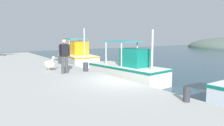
{
  "coord_description": "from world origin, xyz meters",
  "views": [
    {
      "loc": [
        7.98,
        -5.95,
        2.83
      ],
      "look_at": [
        -3.31,
        1.51,
        1.08
      ],
      "focal_mm": 36.33,
      "sensor_mm": 36.0,
      "label": 1
    }
  ],
  "objects": [
    {
      "name": "fishing_boat_second",
      "position": [
        -2.49,
        2.06,
        0.7
      ],
      "size": [
        5.31,
        2.46,
        3.05
      ],
      "color": "silver",
      "rests_on": "ground"
    },
    {
      "name": "quay_pier",
      "position": [
        0.0,
        -5.0,
        0.4
      ],
      "size": [
        36.0,
        10.0,
        0.8
      ],
      "primitive_type": "cube",
      "color": "#B2B2AD",
      "rests_on": "ground"
    },
    {
      "name": "pelican",
      "position": [
        -4.17,
        -2.04,
        1.2
      ],
      "size": [
        0.9,
        0.71,
        0.82
      ],
      "color": "tan",
      "rests_on": "quay_pier"
    },
    {
      "name": "mooring_bollard_nearest",
      "position": [
        -6.8,
        -0.45,
        1.05
      ],
      "size": [
        0.23,
        0.23,
        0.49
      ],
      "primitive_type": "cylinder",
      "color": "#333338",
      "rests_on": "quay_pier"
    },
    {
      "name": "fisherman_standing",
      "position": [
        -2.95,
        -1.64,
        1.76
      ],
      "size": [
        0.24,
        0.58,
        1.75
      ],
      "color": "#3F3F42",
      "rests_on": "quay_pier"
    },
    {
      "name": "mooring_bollard_third",
      "position": [
        3.71,
        -0.45,
        1.04
      ],
      "size": [
        0.21,
        0.21,
        0.47
      ],
      "primitive_type": "cylinder",
      "color": "#333338",
      "rests_on": "quay_pier"
    },
    {
      "name": "mooring_bollard_second",
      "position": [
        -2.95,
        -0.45,
        1.04
      ],
      "size": [
        0.28,
        0.28,
        0.48
      ],
      "primitive_type": "cylinder",
      "color": "#333338",
      "rests_on": "quay_pier"
    },
    {
      "name": "fishing_boat_nearest",
      "position": [
        -11.35,
        2.91,
        0.71
      ],
      "size": [
        6.32,
        3.0,
        3.29
      ],
      "color": "white",
      "rests_on": "ground"
    }
  ]
}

